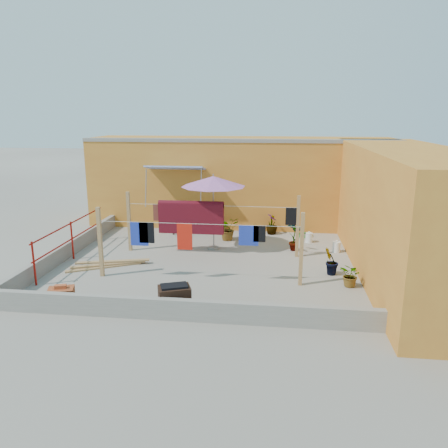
# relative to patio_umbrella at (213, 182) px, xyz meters

# --- Properties ---
(ground) EXTENTS (80.00, 80.00, 0.00)m
(ground) POSITION_rel_patio_umbrella_xyz_m (0.00, -1.24, -2.08)
(ground) COLOR #9E998E
(ground) RESTS_ON ground
(wall_back) EXTENTS (11.00, 3.27, 3.21)m
(wall_back) POSITION_rel_patio_umbrella_xyz_m (0.50, 3.45, -0.47)
(wall_back) COLOR #C9802C
(wall_back) RESTS_ON ground
(wall_right) EXTENTS (2.40, 9.00, 3.20)m
(wall_right) POSITION_rel_patio_umbrella_xyz_m (5.20, -1.24, -0.48)
(wall_right) COLOR #C9802C
(wall_right) RESTS_ON ground
(parapet_front) EXTENTS (8.30, 0.16, 0.44)m
(parapet_front) POSITION_rel_patio_umbrella_xyz_m (0.00, -4.82, -1.86)
(parapet_front) COLOR gray
(parapet_front) RESTS_ON ground
(parapet_left) EXTENTS (0.16, 7.30, 0.44)m
(parapet_left) POSITION_rel_patio_umbrella_xyz_m (-4.08, -1.24, -1.86)
(parapet_left) COLOR gray
(parapet_left) RESTS_ON ground
(red_railing) EXTENTS (0.05, 4.20, 1.10)m
(red_railing) POSITION_rel_patio_umbrella_xyz_m (-3.85, -1.44, -1.36)
(red_railing) COLOR #9C160F
(red_railing) RESTS_ON ground
(clothesline_rig) EXTENTS (5.09, 2.35, 1.80)m
(clothesline_rig) POSITION_rel_patio_umbrella_xyz_m (-0.50, -0.68, -1.04)
(clothesline_rig) COLOR tan
(clothesline_rig) RESTS_ON ground
(patio_umbrella) EXTENTS (2.02, 2.02, 2.32)m
(patio_umbrella) POSITION_rel_patio_umbrella_xyz_m (0.00, 0.00, 0.00)
(patio_umbrella) COLOR gray
(patio_umbrella) RESTS_ON ground
(outdoor_table) EXTENTS (1.65, 1.03, 0.72)m
(outdoor_table) POSITION_rel_patio_umbrella_xyz_m (-1.01, 1.90, -1.43)
(outdoor_table) COLOR black
(outdoor_table) RESTS_ON ground
(brick_stack) EXTENTS (0.63, 0.54, 0.46)m
(brick_stack) POSITION_rel_patio_umbrella_xyz_m (-2.68, -4.44, -1.88)
(brick_stack) COLOR #AD5027
(brick_stack) RESTS_ON ground
(lumber_pile) EXTENTS (2.04, 1.12, 0.13)m
(lumber_pile) POSITION_rel_patio_umbrella_xyz_m (-2.61, -1.95, -2.01)
(lumber_pile) COLOR tan
(lumber_pile) RESTS_ON ground
(brazier) EXTENTS (0.77, 0.64, 0.59)m
(brazier) POSITION_rel_patio_umbrella_xyz_m (-0.18, -4.44, -1.79)
(brazier) COLOR black
(brazier) RESTS_ON ground
(white_basin) EXTENTS (0.50, 0.50, 0.09)m
(white_basin) POSITION_rel_patio_umbrella_xyz_m (0.79, -4.44, -2.03)
(white_basin) COLOR white
(white_basin) RESTS_ON ground
(water_jug_a) EXTENTS (0.23, 0.23, 0.37)m
(water_jug_a) POSITION_rel_patio_umbrella_xyz_m (3.70, 0.14, -1.92)
(water_jug_a) COLOR white
(water_jug_a) RESTS_ON ground
(water_jug_b) EXTENTS (0.23, 0.23, 0.35)m
(water_jug_b) POSITION_rel_patio_umbrella_xyz_m (2.96, 1.09, -1.92)
(water_jug_b) COLOR white
(water_jug_b) RESTS_ON ground
(green_hose) EXTENTS (0.55, 0.55, 0.08)m
(green_hose) POSITION_rel_patio_umbrella_xyz_m (2.87, 1.82, -2.04)
(green_hose) COLOR #186D18
(green_hose) RESTS_ON ground
(plant_back_a) EXTENTS (0.89, 0.87, 0.76)m
(plant_back_a) POSITION_rel_patio_umbrella_xyz_m (0.32, 1.06, -1.70)
(plant_back_a) COLOR #20611B
(plant_back_a) RESTS_ON ground
(plant_back_b) EXTENTS (0.41, 0.41, 0.70)m
(plant_back_b) POSITION_rel_patio_umbrella_xyz_m (1.74, 1.96, -1.73)
(plant_back_b) COLOR #20611B
(plant_back_b) RESTS_ON ground
(plant_right_a) EXTENTS (0.58, 0.54, 0.91)m
(plant_right_a) POSITION_rel_patio_umbrella_xyz_m (2.44, 0.13, -1.63)
(plant_right_a) COLOR #20611B
(plant_right_a) RESTS_ON ground
(plant_right_b) EXTENTS (0.51, 0.51, 0.72)m
(plant_right_b) POSITION_rel_patio_umbrella_xyz_m (3.31, -1.85, -1.72)
(plant_right_b) COLOR #20611B
(plant_right_b) RESTS_ON ground
(plant_right_c) EXTENTS (0.68, 0.68, 0.57)m
(plant_right_c) POSITION_rel_patio_umbrella_xyz_m (3.70, -2.61, -1.79)
(plant_right_c) COLOR #20611B
(plant_right_c) RESTS_ON ground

